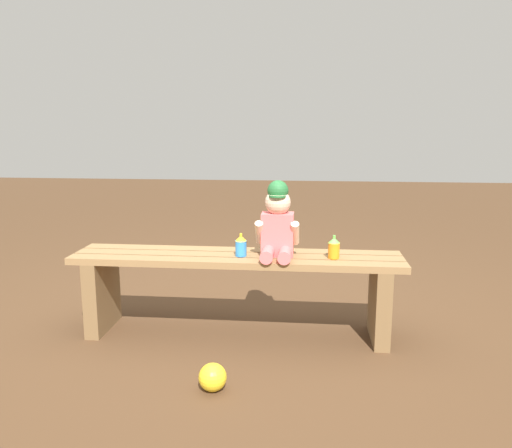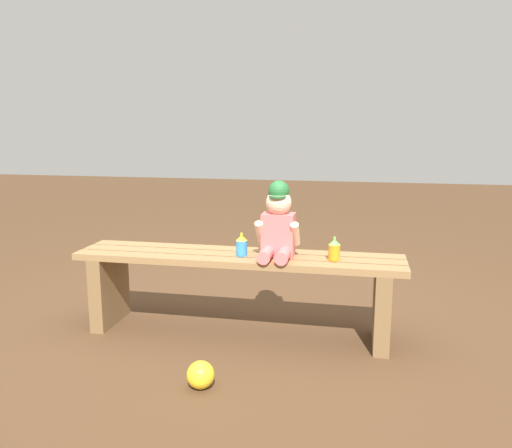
# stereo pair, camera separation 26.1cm
# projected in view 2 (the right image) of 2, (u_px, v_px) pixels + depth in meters

# --- Properties ---
(ground_plane) EXTENTS (16.00, 16.00, 0.00)m
(ground_plane) POSITION_uv_depth(u_px,v_px,m) (239.00, 333.00, 2.87)
(ground_plane) COLOR #4C331E
(park_bench) EXTENTS (1.78, 0.35, 0.45)m
(park_bench) POSITION_uv_depth(u_px,v_px,m) (238.00, 279.00, 2.81)
(park_bench) COLOR olive
(park_bench) RESTS_ON ground_plane
(child_figure) EXTENTS (0.23, 0.27, 0.40)m
(child_figure) POSITION_uv_depth(u_px,v_px,m) (278.00, 224.00, 2.70)
(child_figure) COLOR #E56666
(child_figure) RESTS_ON park_bench
(sippy_cup_left) EXTENTS (0.06, 0.06, 0.12)m
(sippy_cup_left) POSITION_uv_depth(u_px,v_px,m) (242.00, 245.00, 2.74)
(sippy_cup_left) COLOR #338CE5
(sippy_cup_left) RESTS_ON park_bench
(sippy_cup_right) EXTENTS (0.06, 0.06, 0.12)m
(sippy_cup_right) POSITION_uv_depth(u_px,v_px,m) (334.00, 249.00, 2.64)
(sippy_cup_right) COLOR orange
(sippy_cup_right) RESTS_ON park_bench
(toy_ball) EXTENTS (0.12, 0.12, 0.12)m
(toy_ball) POSITION_uv_depth(u_px,v_px,m) (201.00, 375.00, 2.25)
(toy_ball) COLOR yellow
(toy_ball) RESTS_ON ground_plane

